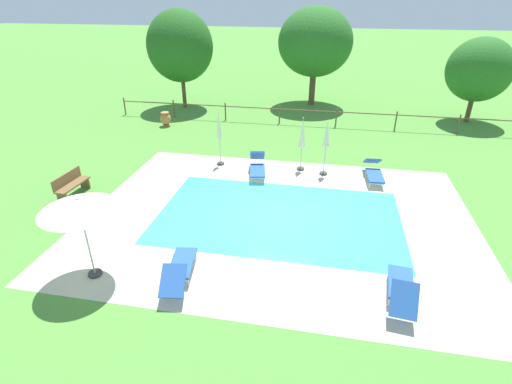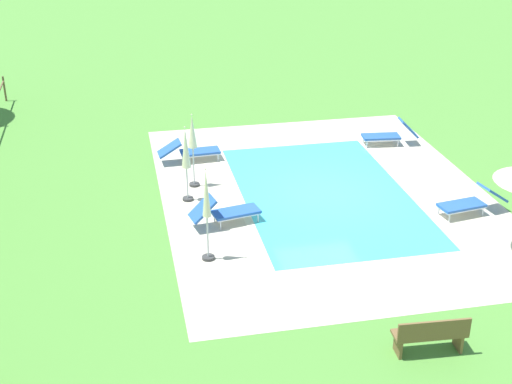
{
  "view_description": "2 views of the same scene",
  "coord_description": "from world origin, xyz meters",
  "views": [
    {
      "loc": [
        1.36,
        -11.1,
        6.72
      ],
      "look_at": [
        -0.87,
        0.5,
        0.6
      ],
      "focal_mm": 27.02,
      "sensor_mm": 36.0,
      "label": 1
    },
    {
      "loc": [
        -18.44,
        5.88,
        9.06
      ],
      "look_at": [
        -1.18,
        2.33,
        0.82
      ],
      "focal_mm": 49.74,
      "sensor_mm": 36.0,
      "label": 2
    }
  ],
  "objects": [
    {
      "name": "patio_umbrella_closed_row_mid_west",
      "position": [
        1.37,
        3.75,
        1.57
      ],
      "size": [
        0.32,
        0.32,
        2.32
      ],
      "color": "#383838",
      "rests_on": "ground"
    },
    {
      "name": "pool_coping_rim",
      "position": [
        0.0,
        0.0,
        0.01
      ],
      "size": [
        8.57,
        5.37,
        0.01
      ],
      "color": "beige",
      "rests_on": "ground"
    },
    {
      "name": "pool_deck_paving",
      "position": [
        0.0,
        0.0,
        0.0
      ],
      "size": [
        12.84,
        9.64,
        0.01
      ],
      "primitive_type": "cube",
      "color": "beige",
      "rests_on": "ground"
    },
    {
      "name": "patio_umbrella_closed_row_west",
      "position": [
        0.39,
        4.06,
        1.49
      ],
      "size": [
        0.32,
        0.32,
        2.3
      ],
      "color": "#383838",
      "rests_on": "ground"
    },
    {
      "name": "patio_umbrella_open_foreground",
      "position": [
        -4.41,
        -3.92,
        2.13
      ],
      "size": [
        1.94,
        1.94,
        2.35
      ],
      "color": "#383838",
      "rests_on": "ground"
    },
    {
      "name": "patio_umbrella_closed_row_centre",
      "position": [
        -3.12,
        3.95,
        1.57
      ],
      "size": [
        0.32,
        0.32,
        2.49
      ],
      "color": "#383838",
      "rests_on": "ground"
    },
    {
      "name": "tree_centre",
      "position": [
        9.35,
        12.8,
        2.94
      ],
      "size": [
        3.48,
        3.48,
        4.67
      ],
      "color": "brown",
      "rests_on": "ground"
    },
    {
      "name": "perimeter_fence",
      "position": [
        0.21,
        10.37,
        0.69
      ],
      "size": [
        22.48,
        0.08,
        1.05
      ],
      "color": "brown",
      "rests_on": "ground"
    },
    {
      "name": "sun_lounger_north_mid",
      "position": [
        3.47,
        -3.38,
        0.38
      ],
      "size": [
        0.8,
        1.98,
        0.93
      ],
      "color": "#2856A8",
      "rests_on": "ground"
    },
    {
      "name": "tree_west_mid",
      "position": [
        -8.02,
        12.81,
        3.79
      ],
      "size": [
        4.07,
        4.07,
        5.95
      ],
      "color": "brown",
      "rests_on": "ground"
    },
    {
      "name": "wooden_bench_lawn_side",
      "position": [
        -7.74,
        0.1,
        0.47
      ],
      "size": [
        0.53,
        1.52,
        0.87
      ],
      "color": "brown",
      "rests_on": "ground"
    },
    {
      "name": "swimming_pool_water",
      "position": [
        0.0,
        0.0,
        0.01
      ],
      "size": [
        8.09,
        4.89,
        0.01
      ],
      "primitive_type": "cube",
      "color": "#42CCD6",
      "rests_on": "ground"
    },
    {
      "name": "ground_plane",
      "position": [
        0.0,
        0.0,
        0.0
      ],
      "size": [
        160.0,
        160.0,
        0.0
      ],
      "primitive_type": "plane",
      "color": "#518E38"
    },
    {
      "name": "sun_lounger_north_far",
      "position": [
        3.36,
        3.59,
        0.36
      ],
      "size": [
        0.72,
        2.08,
        0.76
      ],
      "color": "#2856A8",
      "rests_on": "ground"
    },
    {
      "name": "sun_lounger_north_end",
      "position": [
        -2.09,
        -3.65,
        0.37
      ],
      "size": [
        0.9,
        2.09,
        0.81
      ],
      "color": "#2856A8",
      "rests_on": "ground"
    },
    {
      "name": "tree_far_west",
      "position": [
        0.15,
        15.05,
        3.95
      ],
      "size": [
        4.69,
        4.69,
        6.08
      ],
      "color": "brown",
      "rests_on": "ground"
    },
    {
      "name": "sun_lounger_north_near_steps",
      "position": [
        -1.32,
        3.19,
        0.38
      ],
      "size": [
        0.97,
        2.03,
        0.89
      ],
      "color": "#2856A8",
      "rests_on": "ground"
    },
    {
      "name": "terracotta_urn_near_fence",
      "position": [
        -7.64,
        8.7,
        0.42
      ],
      "size": [
        0.6,
        0.6,
        0.79
      ],
      "color": "#C67547",
      "rests_on": "ground"
    }
  ]
}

